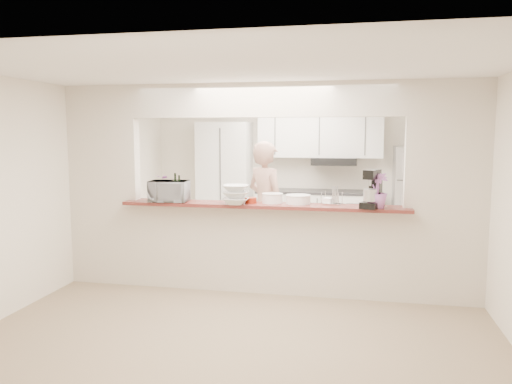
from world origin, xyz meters
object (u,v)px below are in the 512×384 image
(refrigerator, at_px, (417,199))
(person, at_px, (266,207))
(toaster_oven, at_px, (169,191))
(stand_mixer, at_px, (373,191))

(refrigerator, xyz_separation_m, person, (-2.19, -1.74, 0.05))
(toaster_oven, height_order, person, person)
(refrigerator, xyz_separation_m, toaster_oven, (-3.20, -2.75, 0.37))
(person, bearing_deg, toaster_oven, 81.61)
(toaster_oven, relative_size, person, 0.26)
(toaster_oven, bearing_deg, stand_mixer, -6.33)
(refrigerator, distance_m, toaster_oven, 4.24)
(refrigerator, relative_size, person, 0.95)
(refrigerator, relative_size, toaster_oven, 3.70)
(refrigerator, xyz_separation_m, stand_mixer, (-0.79, -2.79, 0.43))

